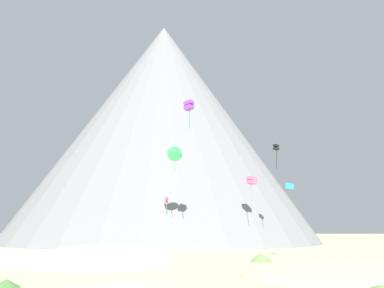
{
  "coord_description": "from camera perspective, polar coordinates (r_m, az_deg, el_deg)",
  "views": [
    {
      "loc": [
        7.62,
        -31.16,
        3.93
      ],
      "look_at": [
        0.74,
        36.32,
        16.21
      ],
      "focal_mm": 42.28,
      "sensor_mm": 36.0,
      "label": 1
    }
  ],
  "objects": [
    {
      "name": "ground_plane",
      "position": [
        32.32,
        -8.23,
        -17.15
      ],
      "size": [
        400.0,
        400.0,
        0.0
      ],
      "primitive_type": "plane",
      "color": "#CCBA8E"
    },
    {
      "name": "bush_mid_center",
      "position": [
        32.75,
        -22.39,
        -15.93
      ],
      "size": [
        2.16,
        2.16,
        0.55
      ],
      "primitive_type": "cone",
      "rotation": [
        0.0,
        0.0,
        3.31
      ],
      "color": "#477238",
      "rests_on": "ground_plane"
    },
    {
      "name": "kite_blue_mid",
      "position": [
        87.05,
        -6.22,
        -3.54
      ],
      "size": [
        0.93,
        0.62,
        4.76
      ],
      "rotation": [
        0.0,
        0.0,
        5.69
      ],
      "color": "blue"
    },
    {
      "name": "bush_near_right",
      "position": [
        52.0,
        8.71,
        -13.94
      ],
      "size": [
        3.22,
        3.22,
        0.98
      ],
      "primitive_type": "cone",
      "rotation": [
        0.0,
        0.0,
        5.94
      ],
      "color": "#668C4C",
      "rests_on": "ground_plane"
    },
    {
      "name": "bush_scatter_east",
      "position": [
        45.88,
        -16.32,
        -14.28
      ],
      "size": [
        2.67,
        2.67,
        0.79
      ],
      "primitive_type": "cone",
      "rotation": [
        0.0,
        0.0,
        4.15
      ],
      "color": "#668C4C",
      "rests_on": "ground_plane"
    },
    {
      "name": "kite_black_mid",
      "position": [
        74.01,
        10.56,
        -0.49
      ],
      "size": [
        1.05,
        1.04,
        3.9
      ],
      "rotation": [
        0.0,
        0.0,
        5.34
      ],
      "color": "black"
    },
    {
      "name": "dune_foreground_left",
      "position": [
        40.85,
        18.88,
        -15.25
      ],
      "size": [
        22.75,
        25.55,
        1.71
      ],
      "primitive_type": "ellipsoid",
      "rotation": [
        0.0,
        0.0,
        1.26
      ],
      "color": "beige",
      "rests_on": "ground_plane"
    },
    {
      "name": "kite_rainbow_low",
      "position": [
        78.64,
        7.56,
        -4.58
      ],
      "size": [
        1.94,
        1.94,
        5.8
      ],
      "rotation": [
        0.0,
        0.0,
        5.54
      ],
      "color": "#E5668C"
    },
    {
      "name": "rock_massif",
      "position": [
        111.62,
        -4.62,
        0.6
      ],
      "size": [
        82.06,
        82.06,
        54.4
      ],
      "color": "slate",
      "rests_on": "ground_plane"
    },
    {
      "name": "dune_midground",
      "position": [
        48.65,
        -11.32,
        -14.7
      ],
      "size": [
        16.92,
        16.92,
        4.09
      ],
      "primitive_type": "ellipsoid",
      "rotation": [
        0.0,
        0.0,
        1.47
      ],
      "color": "beige",
      "rests_on": "ground_plane"
    },
    {
      "name": "kite_violet_mid",
      "position": [
        65.18,
        -0.4,
        4.87
      ],
      "size": [
        1.61,
        1.56,
        4.21
      ],
      "rotation": [
        0.0,
        0.0,
        4.28
      ],
      "color": "purple"
    },
    {
      "name": "bush_far_left",
      "position": [
        30.41,
        22.73,
        -16.46
      ],
      "size": [
        3.91,
        3.91,
        0.49
      ],
      "primitive_type": "cone",
      "rotation": [
        0.0,
        0.0,
        0.76
      ],
      "color": "#668C4C",
      "rests_on": "ground_plane"
    },
    {
      "name": "kite_pink_low",
      "position": [
        76.95,
        -3.22,
        -7.59
      ],
      "size": [
        0.87,
        0.74,
        4.64
      ],
      "rotation": [
        0.0,
        0.0,
        4.81
      ],
      "color": "pink"
    },
    {
      "name": "kite_green_mid",
      "position": [
        70.37,
        -2.2,
        -1.25
      ],
      "size": [
        2.32,
        1.17,
        4.11
      ],
      "rotation": [
        0.0,
        0.0,
        0.37
      ],
      "color": "green"
    },
    {
      "name": "kite_cyan_low",
      "position": [
        59.0,
        12.21,
        -5.2
      ],
      "size": [
        1.11,
        1.1,
        0.84
      ],
      "rotation": [
        0.0,
        0.0,
        0.95
      ],
      "color": "#33BCDB"
    }
  ]
}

